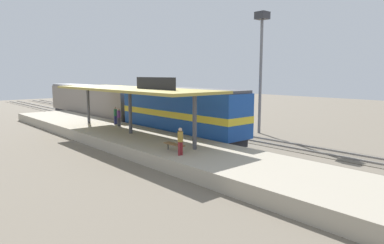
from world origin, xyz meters
TOP-DOWN VIEW (x-y plane):
  - ground_plane at (2.00, 0.00)m, footprint 120.00×120.00m
  - track_near at (0.00, 0.00)m, footprint 3.20×110.00m
  - track_far at (4.60, 0.00)m, footprint 3.20×110.00m
  - platform at (-4.60, 0.00)m, footprint 6.00×44.00m
  - station_canopy at (-4.60, -0.09)m, footprint 5.20×18.00m
  - platform_bench at (-6.00, -7.59)m, footprint 0.44×1.70m
  - locomotive at (0.00, -0.91)m, footprint 2.93×14.43m
  - passenger_carriage_single at (0.00, 17.09)m, footprint 2.90×20.00m
  - freight_car at (4.60, 7.09)m, footprint 2.80×12.00m
  - light_mast at (7.80, -3.84)m, footprint 1.10×1.10m
  - person_waiting at (-2.92, 5.58)m, footprint 0.34×0.34m
  - person_walking at (-3.33, 4.19)m, footprint 0.34×0.34m
  - person_boarding at (-6.39, -8.69)m, footprint 0.34×0.34m

SIDE VIEW (x-z plane):
  - ground_plane at x=2.00m, z-range 0.00..0.00m
  - track_near at x=0.00m, z-range -0.05..0.11m
  - track_far at x=4.60m, z-range -0.05..0.11m
  - platform at x=-4.60m, z-range 0.00..0.90m
  - platform_bench at x=-6.00m, z-range 1.09..1.59m
  - person_waiting at x=-2.92m, z-range 1.00..2.71m
  - person_walking at x=-3.33m, z-range 1.00..2.71m
  - person_boarding at x=-6.39m, z-range 1.00..2.71m
  - freight_car at x=4.60m, z-range 0.20..3.74m
  - passenger_carriage_single at x=0.00m, z-range 0.19..4.43m
  - locomotive at x=0.00m, z-range 0.19..4.63m
  - station_canopy at x=-4.60m, z-range 2.18..6.88m
  - light_mast at x=7.80m, z-range 2.55..14.25m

